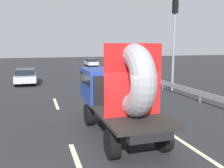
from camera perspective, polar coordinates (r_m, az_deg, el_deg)
The scene contains 10 objects.
ground_plane at distance 8.39m, azimuth 3.07°, elevation -14.25°, with size 120.00×120.00×0.00m, color #28282B.
flatbed_truck at distance 9.17m, azimuth 1.14°, elevation -1.25°, with size 2.02×5.19×3.38m.
distant_sedan at distance 22.18m, azimuth -19.58°, elevation 1.82°, with size 1.71×3.99×1.30m.
traffic_light at distance 18.36m, azimuth 14.39°, elevation 11.44°, with size 0.42×0.36×6.44m.
guardrail at distance 16.74m, azimuth 15.47°, elevation -0.79°, with size 0.10×17.39×0.71m.
lane_dash_left_near at distance 7.35m, azimuth -8.06°, elevation -17.82°, with size 2.72×0.16×0.01m, color beige.
lane_dash_left_far at distance 14.35m, azimuth -12.99°, elevation -4.48°, with size 2.74×0.16×0.01m, color beige.
lane_dash_right_near at distance 8.58m, azimuth 18.47°, elevation -14.15°, with size 2.75×0.16×0.01m, color beige.
lane_dash_right_far at distance 15.38m, azimuth 0.94°, elevation -3.33°, with size 2.66×0.16×0.01m, color beige.
oncoming_car at distance 38.42m, azimuth -4.90°, elevation 5.11°, with size 1.57×3.66×1.19m.
Camera 1 is at (-2.72, -7.20, 3.33)m, focal length 39.01 mm.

